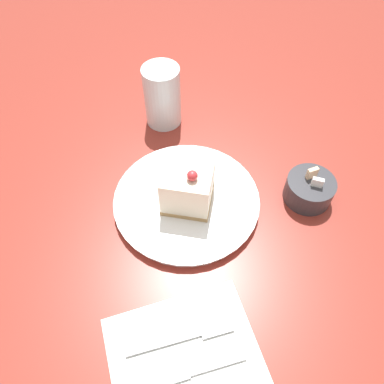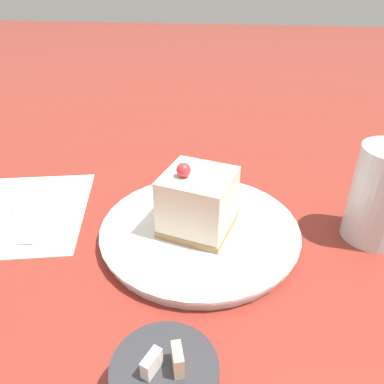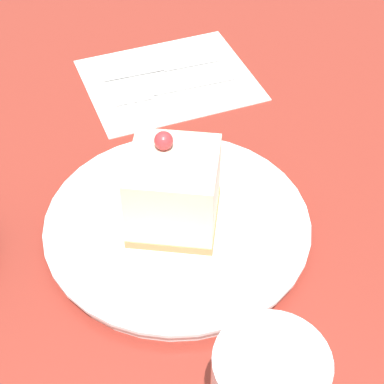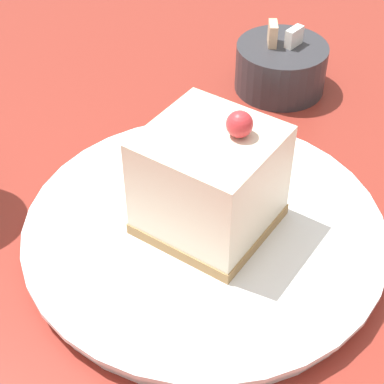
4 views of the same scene
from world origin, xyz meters
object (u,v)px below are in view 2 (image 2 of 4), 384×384
object	(u,v)px
fork	(39,215)
sugar_bowl	(165,383)
drinking_glass	(381,195)
cake_slice	(198,202)
plate	(200,231)
knife	(12,205)

from	to	relation	value
fork	sugar_bowl	distance (m)	0.34
drinking_glass	fork	bearing A→B (deg)	1.77
fork	drinking_glass	distance (m)	0.48
drinking_glass	cake_slice	bearing A→B (deg)	8.03
sugar_bowl	plate	bearing A→B (deg)	-91.29
drinking_glass	plate	bearing A→B (deg)	7.51
fork	sugar_bowl	bearing A→B (deg)	123.99
plate	fork	bearing A→B (deg)	-3.81
cake_slice	fork	bearing A→B (deg)	11.16
plate	sugar_bowl	bearing A→B (deg)	88.71
plate	drinking_glass	distance (m)	0.24
fork	drinking_glass	size ratio (longest dim) A/B	1.23
plate	knife	xyz separation A→B (m)	(0.29, -0.04, -0.01)
knife	sugar_bowl	size ratio (longest dim) A/B	1.86
sugar_bowl	fork	bearing A→B (deg)	-45.99
plate	knife	world-z (taller)	plate
plate	cake_slice	bearing A→B (deg)	42.72
plate	drinking_glass	xyz separation A→B (m)	(-0.23, -0.03, 0.06)
fork	knife	bearing A→B (deg)	-30.34
cake_slice	knife	bearing A→B (deg)	8.10
fork	knife	world-z (taller)	same
knife	plate	bearing A→B (deg)	163.03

